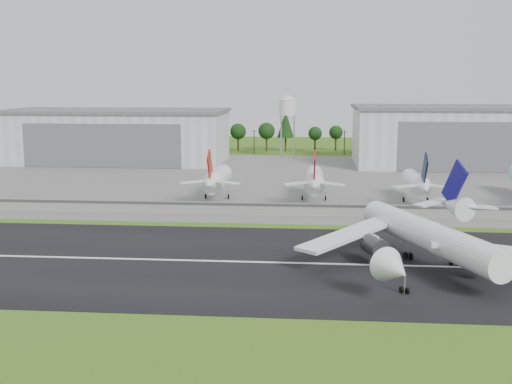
# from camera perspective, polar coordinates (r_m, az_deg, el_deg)

# --- Properties ---
(ground) EXTENTS (600.00, 600.00, 0.00)m
(ground) POSITION_cam_1_polar(r_m,az_deg,el_deg) (118.20, 1.73, -7.68)
(ground) COLOR #335514
(ground) RESTS_ON ground
(runway) EXTENTS (320.00, 60.00, 0.10)m
(runway) POSITION_cam_1_polar(r_m,az_deg,el_deg) (127.75, 1.99, -6.31)
(runway) COLOR black
(runway) RESTS_ON ground
(runway_centerline) EXTENTS (220.00, 1.00, 0.02)m
(runway_centerline) POSITION_cam_1_polar(r_m,az_deg,el_deg) (127.73, 1.99, -6.28)
(runway_centerline) COLOR white
(runway_centerline) RESTS_ON runway
(apron) EXTENTS (320.00, 150.00, 0.10)m
(apron) POSITION_cam_1_polar(r_m,az_deg,el_deg) (235.32, 3.41, 1.15)
(apron) COLOR slate
(apron) RESTS_ON ground
(blast_fence) EXTENTS (240.00, 0.61, 3.50)m
(blast_fence) POSITION_cam_1_polar(r_m,az_deg,el_deg) (171.01, 2.79, -1.55)
(blast_fence) COLOR gray
(blast_fence) RESTS_ON ground
(hangar_west) EXTENTS (97.00, 44.00, 23.20)m
(hangar_west) POSITION_cam_1_polar(r_m,az_deg,el_deg) (291.55, -12.28, 4.92)
(hangar_west) COLOR silver
(hangar_west) RESTS_ON ground
(hangar_east) EXTENTS (102.00, 47.00, 25.20)m
(hangar_east) POSITION_cam_1_polar(r_m,az_deg,el_deg) (286.76, 18.91, 4.73)
(hangar_east) COLOR silver
(hangar_east) RESTS_ON ground
(water_tower) EXTENTS (8.40, 8.40, 29.40)m
(water_tower) POSITION_cam_1_polar(r_m,az_deg,el_deg) (297.95, 2.85, 7.72)
(water_tower) COLOR #99999E
(water_tower) RESTS_ON ground
(utility_poles) EXTENTS (230.00, 3.00, 12.00)m
(utility_poles) POSITION_cam_1_polar(r_m,az_deg,el_deg) (314.62, 3.83, 3.34)
(utility_poles) COLOR black
(utility_poles) RESTS_ON ground
(treeline) EXTENTS (320.00, 16.00, 22.00)m
(treeline) POSITION_cam_1_polar(r_m,az_deg,el_deg) (329.52, 3.88, 3.63)
(treeline) COLOR black
(treeline) RESTS_ON ground
(main_airliner) EXTENTS (53.17, 57.17, 18.17)m
(main_airliner) POSITION_cam_1_polar(r_m,az_deg,el_deg) (127.93, 15.03, -4.38)
(main_airliner) COLOR white
(main_airliner) RESTS_ON runway
(parked_jet_red_a) EXTENTS (7.36, 31.29, 16.74)m
(parked_jet_red_a) POSITION_cam_1_polar(r_m,az_deg,el_deg) (193.50, -3.57, 1.11)
(parked_jet_red_a) COLOR white
(parked_jet_red_a) RESTS_ON ground
(parked_jet_red_b) EXTENTS (7.36, 31.29, 16.75)m
(parked_jet_red_b) POSITION_cam_1_polar(r_m,az_deg,el_deg) (191.38, 5.19, 0.99)
(parked_jet_red_b) COLOR silver
(parked_jet_red_b) RESTS_ON ground
(parked_jet_navy) EXTENTS (7.36, 31.29, 16.41)m
(parked_jet_navy) POSITION_cam_1_polar(r_m,az_deg,el_deg) (193.86, 14.12, 0.75)
(parked_jet_navy) COLOR white
(parked_jet_navy) RESTS_ON ground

